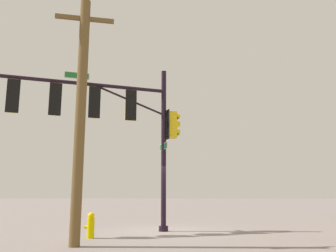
{
  "coord_description": "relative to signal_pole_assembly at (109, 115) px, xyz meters",
  "views": [
    {
      "loc": [
        -0.45,
        13.91,
        1.53
      ],
      "look_at": [
        -0.18,
        0.27,
        4.09
      ],
      "focal_mm": 37.19,
      "sensor_mm": 36.0,
      "label": 1
    }
  ],
  "objects": [
    {
      "name": "utility_pole",
      "position": [
        0.25,
        3.12,
        -0.62
      ],
      "size": [
        1.78,
        0.53,
        7.45
      ],
      "color": "brown",
      "rests_on": "ground_plane"
    },
    {
      "name": "signal_pole_assembly",
      "position": [
        0.0,
        0.0,
        0.0
      ],
      "size": [
        6.72,
        2.69,
        6.47
      ],
      "color": "black",
      "rests_on": "ground_plane"
    },
    {
      "name": "fire_hydrant",
      "position": [
        0.23,
        1.34,
        -4.05
      ],
      "size": [
        0.33,
        0.24,
        0.83
      ],
      "color": "#DBCA00",
      "rests_on": "ground_plane"
    },
    {
      "name": "ground_plane",
      "position": [
        -2.11,
        -0.74,
        -4.46
      ],
      "size": [
        120.0,
        120.0,
        0.0
      ],
      "primitive_type": "plane",
      "color": "gray"
    }
  ]
}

